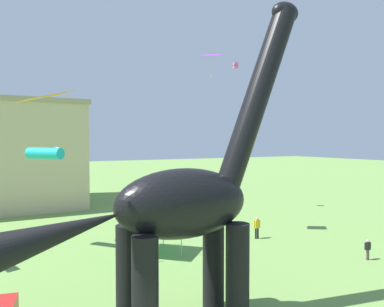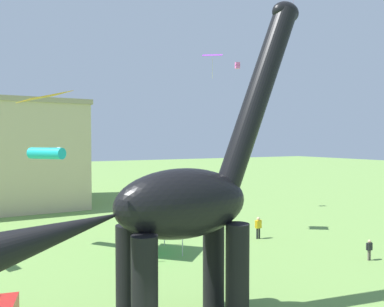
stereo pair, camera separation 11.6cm
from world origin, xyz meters
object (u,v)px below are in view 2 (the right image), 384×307
object	(u,v)px
kite_near_high	(44,97)
kite_high_left	(50,153)
dinosaur_sculpture	(182,204)
kite_near_low	(212,55)
kite_mid_right	(237,65)
festival_canopy_tent	(153,213)
person_photographer	(258,226)
person_vendor_side	(369,248)

from	to	relation	value
kite_near_high	kite_high_left	xyz separation A→B (m)	(2.00, 14.26, -2.08)
dinosaur_sculpture	kite_near_low	distance (m)	16.82
dinosaur_sculpture	kite_near_low	world-z (taller)	kite_near_low
dinosaur_sculpture	kite_near_high	bearing A→B (deg)	-145.35
kite_mid_right	festival_canopy_tent	bearing A→B (deg)	-143.13
festival_canopy_tent	kite_mid_right	size ratio (longest dim) A/B	5.18
dinosaur_sculpture	kite_mid_right	xyz separation A→B (m)	(15.91, 19.11, 9.97)
kite_mid_right	person_photographer	bearing A→B (deg)	-117.48
person_photographer	festival_canopy_tent	distance (m)	8.13
person_vendor_side	festival_canopy_tent	distance (m)	13.02
festival_canopy_tent	kite_near_high	bearing A→B (deg)	-127.03
person_photographer	kite_near_low	distance (m)	12.95
person_vendor_side	person_photographer	bearing A→B (deg)	-97.91
kite_near_high	kite_near_low	xyz separation A→B (m)	(13.26, 12.41, 5.11)
person_vendor_side	kite_near_high	xyz separation A→B (m)	(-18.11, -2.62, 7.55)
person_vendor_side	kite_mid_right	size ratio (longest dim) A/B	2.00
kite_near_high	kite_mid_right	bearing A→B (deg)	43.72
dinosaur_sculpture	kite_mid_right	world-z (taller)	kite_mid_right
kite_near_high	person_vendor_side	bearing A→B (deg)	8.24
person_vendor_side	festival_canopy_tent	world-z (taller)	festival_canopy_tent
person_vendor_side	kite_high_left	xyz separation A→B (m)	(-16.11, 11.64, 5.48)
festival_canopy_tent	person_vendor_side	bearing A→B (deg)	-34.20
festival_canopy_tent	kite_near_low	distance (m)	12.57
kite_near_high	festival_canopy_tent	bearing A→B (deg)	52.97
dinosaur_sculpture	festival_canopy_tent	bearing A→B (deg)	100.03
kite_high_left	kite_mid_right	bearing A→B (deg)	16.60
person_photographer	kite_mid_right	xyz separation A→B (m)	(5.34, 10.27, 13.71)
person_vendor_side	person_photographer	xyz separation A→B (m)	(-2.69, 6.96, 0.21)
kite_high_left	person_vendor_side	bearing A→B (deg)	-35.85
kite_near_high	kite_mid_right	world-z (taller)	kite_mid_right
festival_canopy_tent	kite_near_low	xyz separation A→B (m)	(5.82, 2.54, 10.85)
festival_canopy_tent	kite_high_left	xyz separation A→B (m)	(-5.44, 4.39, 3.67)
festival_canopy_tent	kite_mid_right	bearing A→B (deg)	36.87
dinosaur_sculpture	kite_high_left	size ratio (longest dim) A/B	4.69
kite_mid_right	kite_high_left	world-z (taller)	kite_mid_right
dinosaur_sculpture	person_photographer	bearing A→B (deg)	65.85
person_vendor_side	dinosaur_sculpture	bearing A→B (deg)	-21.00
kite_high_left	kite_near_high	bearing A→B (deg)	-97.98
festival_canopy_tent	kite_near_low	bearing A→B (deg)	23.58
person_vendor_side	kite_mid_right	bearing A→B (deg)	-127.81
festival_canopy_tent	kite_mid_right	distance (m)	20.58
kite_near_low	person_photographer	bearing A→B (deg)	-52.79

